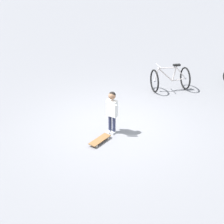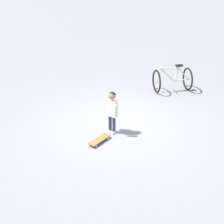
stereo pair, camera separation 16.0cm
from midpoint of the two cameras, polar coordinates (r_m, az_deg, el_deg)
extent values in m
plane|color=gray|center=(8.00, 1.51, -2.39)|extent=(50.00, 50.00, 0.00)
cylinder|color=#2D3351|center=(7.55, 0.95, -2.21)|extent=(0.08, 0.08, 0.42)
cube|color=white|center=(7.63, 0.82, -3.71)|extent=(0.17, 0.13, 0.05)
cylinder|color=#2D3351|center=(7.60, 0.26, -1.98)|extent=(0.08, 0.08, 0.42)
cube|color=white|center=(7.69, 0.13, -3.48)|extent=(0.17, 0.13, 0.05)
cube|color=white|center=(7.39, 0.62, 0.69)|extent=(0.22, 0.27, 0.40)
cylinder|color=white|center=(7.23, 1.22, 0.10)|extent=(0.06, 0.06, 0.32)
cylinder|color=white|center=(7.51, -0.12, 1.15)|extent=(0.06, 0.06, 0.32)
sphere|color=#9E7051|center=(7.25, 0.63, 2.92)|extent=(0.17, 0.17, 0.17)
sphere|color=black|center=(7.25, 0.68, 3.06)|extent=(0.16, 0.16, 0.16)
cube|color=olive|center=(7.29, -1.66, -4.96)|extent=(0.63, 0.35, 0.02)
cube|color=#B7B7BC|center=(7.16, -2.73, -5.75)|extent=(0.06, 0.11, 0.02)
cube|color=#B7B7BC|center=(7.43, -0.62, -4.39)|extent=(0.06, 0.11, 0.02)
cylinder|color=beige|center=(7.13, -2.27, -6.11)|extent=(0.06, 0.04, 0.06)
cylinder|color=beige|center=(7.22, -3.18, -5.71)|extent=(0.06, 0.04, 0.06)
cylinder|color=beige|center=(7.41, -0.17, -4.72)|extent=(0.06, 0.04, 0.06)
cylinder|color=beige|center=(7.49, -1.07, -4.35)|extent=(0.06, 0.04, 0.06)
torus|color=black|center=(9.88, 8.47, 5.48)|extent=(0.34, 0.67, 0.71)
torus|color=black|center=(10.26, 13.88, 5.80)|extent=(0.34, 0.67, 0.71)
cylinder|color=#B7B7BC|center=(9.88, 8.47, 5.48)|extent=(0.08, 0.08, 0.06)
cylinder|color=#B7B7BC|center=(10.26, 13.88, 5.80)|extent=(0.08, 0.08, 0.06)
cylinder|color=silver|center=(9.93, 10.43, 6.54)|extent=(0.49, 0.25, 0.48)
cylinder|color=silver|center=(9.88, 10.80, 7.72)|extent=(0.55, 0.28, 0.06)
cylinder|color=silver|center=(10.04, 12.01, 6.67)|extent=(0.14, 0.09, 0.48)
cylinder|color=silver|center=(10.18, 12.76, 5.60)|extent=(0.41, 0.20, 0.08)
cylinder|color=silver|center=(10.12, 13.14, 6.75)|extent=(0.33, 0.17, 0.40)
cylinder|color=silver|center=(9.82, 8.83, 6.58)|extent=(0.13, 0.08, 0.41)
cube|color=black|center=(9.97, 12.43, 8.16)|extent=(0.24, 0.18, 0.05)
cylinder|color=#B7B7BC|center=(9.75, 9.22, 8.14)|extent=(0.21, 0.43, 0.02)
camera|label=1|loc=(0.08, -89.38, 0.31)|focal=50.85mm
camera|label=2|loc=(0.08, 90.62, -0.31)|focal=50.85mm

